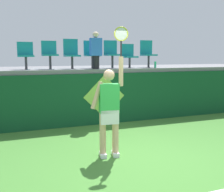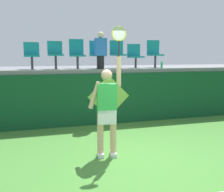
{
  "view_description": "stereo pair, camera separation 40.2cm",
  "coord_description": "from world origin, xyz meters",
  "px_view_note": "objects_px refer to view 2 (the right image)",
  "views": [
    {
      "loc": [
        -2.43,
        -4.52,
        2.02
      ],
      "look_at": [
        -0.3,
        1.08,
        1.13
      ],
      "focal_mm": 43.71,
      "sensor_mm": 36.0,
      "label": 1
    },
    {
      "loc": [
        -2.05,
        -4.65,
        2.02
      ],
      "look_at": [
        -0.3,
        1.08,
        1.13
      ],
      "focal_mm": 43.71,
      "sensor_mm": 36.0,
      "label": 2
    }
  ],
  "objects_px": {
    "water_bottle": "(162,65)",
    "stadium_chair_4": "(117,53)",
    "stadium_chair_2": "(77,53)",
    "tennis_ball": "(114,154)",
    "stadium_chair_3": "(97,53)",
    "stadium_chair_1": "(55,53)",
    "stadium_chair_0": "(32,54)",
    "stadium_chair_5": "(135,55)",
    "tennis_player": "(107,108)",
    "spectator_0": "(101,50)",
    "stadium_chair_6": "(154,52)"
  },
  "relations": [
    {
      "from": "stadium_chair_5",
      "to": "tennis_ball",
      "type": "bearing_deg",
      "value": -117.86
    },
    {
      "from": "tennis_player",
      "to": "stadium_chair_1",
      "type": "bearing_deg",
      "value": 101.94
    },
    {
      "from": "water_bottle",
      "to": "stadium_chair_4",
      "type": "bearing_deg",
      "value": 162.94
    },
    {
      "from": "stadium_chair_0",
      "to": "stadium_chair_6",
      "type": "bearing_deg",
      "value": 0.13
    },
    {
      "from": "stadium_chair_6",
      "to": "stadium_chair_1",
      "type": "bearing_deg",
      "value": -179.86
    },
    {
      "from": "stadium_chair_1",
      "to": "stadium_chair_6",
      "type": "xyz_separation_m",
      "value": [
        3.23,
        0.01,
        0.03
      ]
    },
    {
      "from": "stadium_chair_5",
      "to": "tennis_player",
      "type": "bearing_deg",
      "value": -120.05
    },
    {
      "from": "stadium_chair_3",
      "to": "stadium_chair_6",
      "type": "relative_size",
      "value": 0.95
    },
    {
      "from": "stadium_chair_0",
      "to": "stadium_chair_4",
      "type": "height_order",
      "value": "stadium_chair_4"
    },
    {
      "from": "tennis_ball",
      "to": "stadium_chair_5",
      "type": "relative_size",
      "value": 0.09
    },
    {
      "from": "tennis_player",
      "to": "spectator_0",
      "type": "bearing_deg",
      "value": 77.77
    },
    {
      "from": "stadium_chair_1",
      "to": "stadium_chair_3",
      "type": "relative_size",
      "value": 0.97
    },
    {
      "from": "stadium_chair_2",
      "to": "stadium_chair_3",
      "type": "bearing_deg",
      "value": -0.47
    },
    {
      "from": "stadium_chair_4",
      "to": "stadium_chair_0",
      "type": "bearing_deg",
      "value": -179.87
    },
    {
      "from": "tennis_player",
      "to": "stadium_chair_2",
      "type": "height_order",
      "value": "tennis_player"
    },
    {
      "from": "tennis_ball",
      "to": "stadium_chair_4",
      "type": "xyz_separation_m",
      "value": [
        1.12,
        3.25,
        2.09
      ]
    },
    {
      "from": "water_bottle",
      "to": "stadium_chair_4",
      "type": "relative_size",
      "value": 0.23
    },
    {
      "from": "stadium_chair_5",
      "to": "stadium_chair_6",
      "type": "height_order",
      "value": "stadium_chair_6"
    },
    {
      "from": "stadium_chair_5",
      "to": "stadium_chair_1",
      "type": "bearing_deg",
      "value": -179.96
    },
    {
      "from": "tennis_player",
      "to": "water_bottle",
      "type": "relative_size",
      "value": 12.61
    },
    {
      "from": "water_bottle",
      "to": "stadium_chair_1",
      "type": "distance_m",
      "value": 3.34
    },
    {
      "from": "stadium_chair_3",
      "to": "stadium_chair_5",
      "type": "bearing_deg",
      "value": -0.12
    },
    {
      "from": "stadium_chair_0",
      "to": "stadium_chair_3",
      "type": "bearing_deg",
      "value": 0.16
    },
    {
      "from": "tennis_player",
      "to": "spectator_0",
      "type": "distance_m",
      "value": 3.09
    },
    {
      "from": "stadium_chair_3",
      "to": "stadium_chair_1",
      "type": "bearing_deg",
      "value": -179.81
    },
    {
      "from": "stadium_chair_3",
      "to": "spectator_0",
      "type": "bearing_deg",
      "value": -90.0
    },
    {
      "from": "stadium_chair_6",
      "to": "spectator_0",
      "type": "distance_m",
      "value": 2.0
    },
    {
      "from": "spectator_0",
      "to": "water_bottle",
      "type": "bearing_deg",
      "value": 0.47
    },
    {
      "from": "stadium_chair_1",
      "to": "stadium_chair_4",
      "type": "xyz_separation_m",
      "value": [
        1.94,
        0.0,
        0.02
      ]
    },
    {
      "from": "water_bottle",
      "to": "stadium_chair_3",
      "type": "distance_m",
      "value": 2.09
    },
    {
      "from": "stadium_chair_4",
      "to": "stadium_chair_1",
      "type": "bearing_deg",
      "value": -179.86
    },
    {
      "from": "tennis_player",
      "to": "stadium_chair_3",
      "type": "xyz_separation_m",
      "value": [
        0.6,
        3.22,
        1.11
      ]
    },
    {
      "from": "stadium_chair_3",
      "to": "stadium_chair_5",
      "type": "relative_size",
      "value": 1.11
    },
    {
      "from": "stadium_chair_0",
      "to": "stadium_chair_1",
      "type": "distance_m",
      "value": 0.68
    },
    {
      "from": "stadium_chair_2",
      "to": "water_bottle",
      "type": "bearing_deg",
      "value": -9.03
    },
    {
      "from": "stadium_chair_2",
      "to": "stadium_chair_3",
      "type": "distance_m",
      "value": 0.63
    },
    {
      "from": "tennis_player",
      "to": "stadium_chair_2",
      "type": "bearing_deg",
      "value": 90.52
    },
    {
      "from": "tennis_ball",
      "to": "water_bottle",
      "type": "relative_size",
      "value": 0.32
    },
    {
      "from": "stadium_chair_2",
      "to": "stadium_chair_4",
      "type": "xyz_separation_m",
      "value": [
        1.29,
        -0.0,
        0.01
      ]
    },
    {
      "from": "stadium_chair_4",
      "to": "stadium_chair_6",
      "type": "distance_m",
      "value": 1.29
    },
    {
      "from": "water_bottle",
      "to": "stadium_chair_5",
      "type": "xyz_separation_m",
      "value": [
        -0.76,
        0.41,
        0.32
      ]
    },
    {
      "from": "stadium_chair_0",
      "to": "stadium_chair_2",
      "type": "bearing_deg",
      "value": 0.47
    },
    {
      "from": "stadium_chair_2",
      "to": "tennis_ball",
      "type": "bearing_deg",
      "value": -86.96
    },
    {
      "from": "stadium_chair_0",
      "to": "stadium_chair_6",
      "type": "relative_size",
      "value": 0.87
    },
    {
      "from": "stadium_chair_2",
      "to": "stadium_chair_6",
      "type": "xyz_separation_m",
      "value": [
        2.58,
        -0.0,
        0.01
      ]
    },
    {
      "from": "water_bottle",
      "to": "stadium_chair_6",
      "type": "relative_size",
      "value": 0.23
    },
    {
      "from": "stadium_chair_3",
      "to": "stadium_chair_4",
      "type": "xyz_separation_m",
      "value": [
        0.66,
        0.0,
        0.01
      ]
    },
    {
      "from": "spectator_0",
      "to": "stadium_chair_4",
      "type": "bearing_deg",
      "value": 33.28
    },
    {
      "from": "tennis_ball",
      "to": "stadium_chair_1",
      "type": "relative_size",
      "value": 0.08
    },
    {
      "from": "tennis_ball",
      "to": "stadium_chair_0",
      "type": "height_order",
      "value": "stadium_chair_0"
    }
  ]
}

